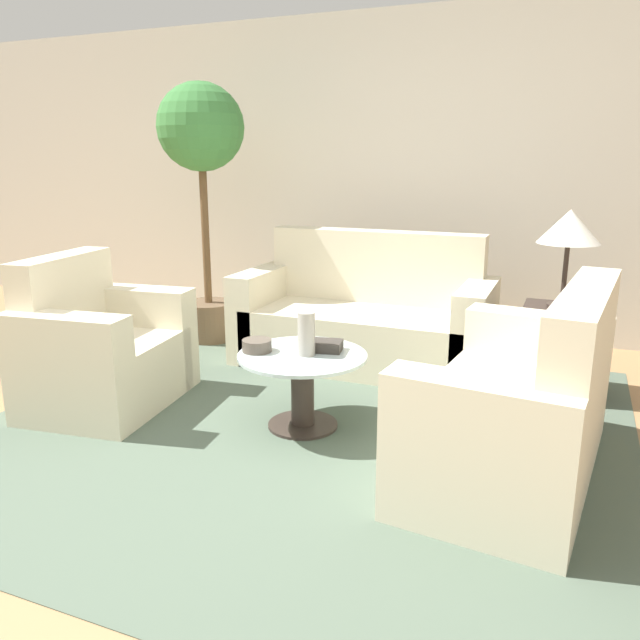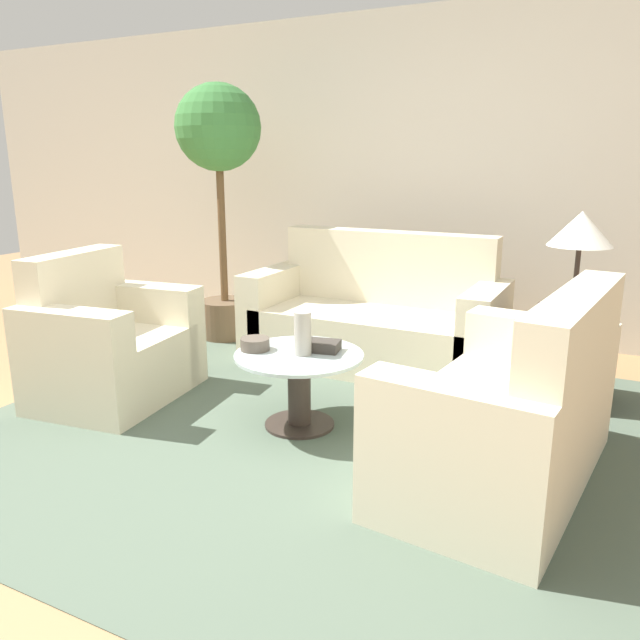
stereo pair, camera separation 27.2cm
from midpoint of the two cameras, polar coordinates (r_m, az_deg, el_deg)
The scene contains 13 objects.
ground_plane at distance 2.96m, azimuth -8.74°, elevation -14.70°, with size 14.00×14.00×0.00m, color #9E754C.
wall_back at distance 5.38m, azimuth 10.51°, elevation 12.86°, with size 10.00×0.06×2.60m.
rug at distance 3.50m, azimuth 0.37°, elevation -9.63°, with size 3.42×3.27×0.01m.
sofa_main at distance 4.48m, azimuth 6.87°, elevation -0.26°, with size 1.78×0.78×0.93m.
armchair at distance 4.00m, azimuth -17.03°, elevation -2.63°, with size 0.82×1.02×0.89m.
loveseat at distance 2.99m, azimuth 20.07°, elevation -8.75°, with size 0.88×1.46×0.91m.
coffee_table at distance 3.40m, azimuth 0.38°, elevation -5.50°, with size 0.70×0.70×0.42m.
side_table at distance 4.14m, azimuth 23.48°, elevation -3.06°, with size 0.45×0.45×0.54m.
table_lamp at distance 3.99m, azimuth 24.58°, elevation 7.35°, with size 0.37×0.37×0.60m.
potted_plant at distance 5.02m, azimuth -7.63°, elevation 14.38°, with size 0.66×0.66×2.00m.
vase at distance 3.30m, azimuth 0.76°, elevation -1.26°, with size 0.09×0.09×0.23m.
bowl at distance 3.41m, azimuth -3.71°, elevation -2.23°, with size 0.16×0.16×0.07m.
book_stack at distance 3.40m, azimuth 2.33°, elevation -2.38°, with size 0.23×0.17×0.06m.
Camera 2 is at (1.67, -2.02, 1.44)m, focal length 35.00 mm.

